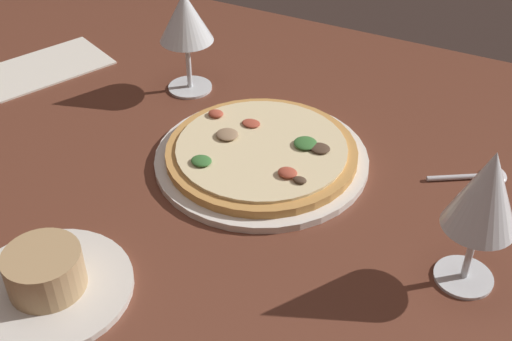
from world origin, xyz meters
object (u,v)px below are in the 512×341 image
object	(u,v)px
spoon	(485,175)
paper_menu	(45,67)
ramekin_on_saucer	(47,279)
wine_glass_near	(486,195)
wine_glass_far	(186,20)
pizza_main	(262,155)

from	to	relation	value
spoon	paper_menu	bearing A→B (deg)	2.39
ramekin_on_saucer	wine_glass_near	world-z (taller)	wine_glass_near
wine_glass_near	ramekin_on_saucer	bearing A→B (deg)	29.08
wine_glass_far	spoon	bearing A→B (deg)	177.16
pizza_main	spoon	bearing A→B (deg)	-160.05
paper_menu	pizza_main	bearing A→B (deg)	-165.31
paper_menu	spoon	distance (cm)	71.44
wine_glass_near	paper_menu	bearing A→B (deg)	-12.54
pizza_main	wine_glass_near	size ratio (longest dim) A/B	1.68
pizza_main	spoon	world-z (taller)	pizza_main
wine_glass_near	spoon	xyz separation A→B (cm)	(1.54, -19.21, -11.42)
pizza_main	spoon	size ratio (longest dim) A/B	2.82
ramekin_on_saucer	wine_glass_near	xyz separation A→B (cm)	(-39.17, -21.79, 9.99)
pizza_main	paper_menu	size ratio (longest dim) A/B	1.42
ramekin_on_saucer	wine_glass_near	distance (cm)	45.92
pizza_main	wine_glass_far	bearing A→B (deg)	-33.38
ramekin_on_saucer	spoon	size ratio (longest dim) A/B	1.76
wine_glass_far	wine_glass_near	size ratio (longest dim) A/B	0.93
spoon	wine_glass_far	bearing A→B (deg)	-2.84
ramekin_on_saucer	wine_glass_far	size ratio (longest dim) A/B	1.12
wine_glass_near	paper_menu	size ratio (longest dim) A/B	0.84
wine_glass_far	paper_menu	world-z (taller)	wine_glass_far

